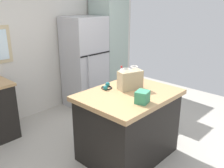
% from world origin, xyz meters
% --- Properties ---
extents(ground, '(6.56, 6.56, 0.00)m').
position_xyz_m(ground, '(0.00, 0.00, 0.00)').
color(ground, '#ADA89E').
extents(back_wall, '(5.47, 0.13, 2.55)m').
position_xyz_m(back_wall, '(-0.01, 2.21, 1.28)').
color(back_wall, silver).
rests_on(back_wall, ground).
extents(kitchen_island, '(1.26, 0.97, 0.93)m').
position_xyz_m(kitchen_island, '(0.14, 0.03, 0.47)').
color(kitchen_island, black).
rests_on(kitchen_island, ground).
extents(refrigerator, '(0.75, 0.67, 1.77)m').
position_xyz_m(refrigerator, '(0.92, 1.81, 0.89)').
color(refrigerator, '#B7B7BC').
rests_on(refrigerator, ground).
extents(tall_cabinet, '(0.58, 0.60, 2.20)m').
position_xyz_m(tall_cabinet, '(1.60, 1.81, 1.10)').
color(tall_cabinet, '#9EB2A8').
rests_on(tall_cabinet, ground).
extents(shopping_bag, '(0.35, 0.26, 0.30)m').
position_xyz_m(shopping_bag, '(0.26, 0.12, 1.06)').
color(shopping_bag, tan).
rests_on(shopping_bag, kitchen_island).
extents(small_box, '(0.19, 0.18, 0.14)m').
position_xyz_m(small_box, '(-0.00, -0.28, 1.00)').
color(small_box, '#388E66').
rests_on(small_box, kitchen_island).
extents(bottle, '(0.05, 0.05, 0.25)m').
position_xyz_m(bottle, '(0.39, 0.38, 1.04)').
color(bottle, white).
rests_on(bottle, kitchen_island).
extents(ear_defenders, '(0.21, 0.21, 0.06)m').
position_xyz_m(ear_defenders, '(0.06, 0.37, 0.95)').
color(ear_defenders, black).
rests_on(ear_defenders, kitchen_island).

